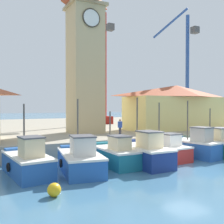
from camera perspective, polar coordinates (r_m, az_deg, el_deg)
The scene contains 15 objects.
ground_plane at distance 17.54m, azimuth 15.76°, elevation -12.03°, with size 300.00×300.00×0.00m, color teal.
quay_wharf at distance 40.83m, azimuth -10.76°, elevation -3.54°, with size 120.00×40.00×1.25m, color #9E937F.
fishing_boat_far_left at distance 16.14m, azimuth -17.93°, elevation -10.31°, with size 2.43×4.87×4.16m.
fishing_boat_left_outer at distance 16.34m, azimuth -6.98°, elevation -10.17°, with size 2.94×5.30×4.49m.
fishing_boat_left_inner at distance 18.00m, azimuth 0.48°, elevation -9.22°, with size 1.90×4.62×3.65m.
fishing_boat_mid_left at distance 18.24m, azimuth 6.66°, elevation -8.82°, with size 2.14×5.07×4.62m.
fishing_boat_center at distance 20.43m, azimuth 11.22°, elevation -8.08°, with size 2.23×4.33×4.31m.
fishing_boat_mid_right at distance 22.04m, azimuth 17.38°, elevation -7.11°, with size 2.82×4.73×4.47m.
fishing_boat_right_inner at distance 23.50m, azimuth 21.45°, elevation -6.73°, with size 2.46×4.47×3.83m.
clock_tower at distance 28.04m, azimuth -5.88°, elevation 13.35°, with size 3.68×3.68×18.00m.
warehouse_right at distance 33.00m, azimuth 13.88°, elevation 1.13°, with size 12.99×5.43×5.32m.
port_crane_near at distance 41.65m, azimuth -1.75°, elevation 6.93°, with size 2.91×8.91×18.13m.
port_crane_far at distance 43.57m, azimuth 15.89°, elevation 6.41°, with size 3.37×7.73×18.42m.
mooring_buoy at distance 12.37m, azimuth -12.48°, elevation -16.21°, with size 0.61×0.61×0.61m, color gold.
dock_worker_near_tower at distance 23.45m, azimuth 1.76°, elevation -3.44°, with size 0.34×0.22×1.62m.
Camera 1 is at (-11.72, -12.41, 4.01)m, focal length 42.00 mm.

